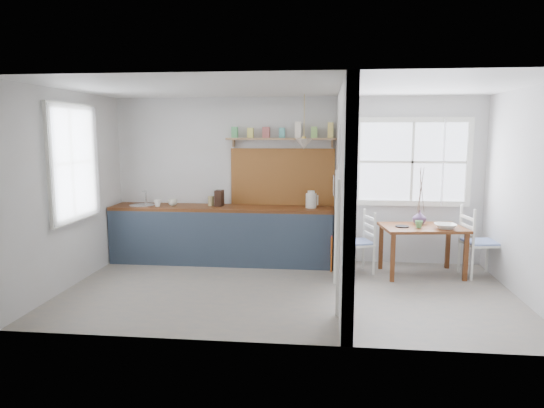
# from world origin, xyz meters

# --- Properties ---
(floor) EXTENTS (5.80, 3.20, 0.01)m
(floor) POSITION_xyz_m (0.00, 0.00, 0.00)
(floor) COLOR gray
(floor) RESTS_ON ground
(ceiling) EXTENTS (5.80, 3.20, 0.01)m
(ceiling) POSITION_xyz_m (0.00, 0.00, 2.60)
(ceiling) COLOR silver
(ceiling) RESTS_ON walls
(walls) EXTENTS (5.81, 3.21, 2.60)m
(walls) POSITION_xyz_m (0.00, 0.00, 1.30)
(walls) COLOR silver
(walls) RESTS_ON floor
(partition) EXTENTS (0.12, 3.20, 2.60)m
(partition) POSITION_xyz_m (0.70, 0.06, 1.45)
(partition) COLOR silver
(partition) RESTS_ON floor
(kitchen_window) EXTENTS (0.10, 1.16, 1.50)m
(kitchen_window) POSITION_xyz_m (-2.87, 0.00, 1.65)
(kitchen_window) COLOR white
(kitchen_window) RESTS_ON walls
(nook_window) EXTENTS (1.76, 0.10, 1.30)m
(nook_window) POSITION_xyz_m (1.80, 1.56, 1.60)
(nook_window) COLOR white
(nook_window) RESTS_ON walls
(counter) EXTENTS (3.50, 0.60, 0.90)m
(counter) POSITION_xyz_m (-1.13, 1.33, 0.46)
(counter) COLOR brown
(counter) RESTS_ON floor
(sink) EXTENTS (0.40, 0.40, 0.02)m
(sink) POSITION_xyz_m (-2.43, 1.30, 0.89)
(sink) COLOR silver
(sink) RESTS_ON counter
(backsplash) EXTENTS (1.65, 0.03, 0.90)m
(backsplash) POSITION_xyz_m (-0.20, 1.58, 1.35)
(backsplash) COLOR #9D5822
(backsplash) RESTS_ON walls
(shelf) EXTENTS (1.75, 0.20, 0.21)m
(shelf) POSITION_xyz_m (-0.20, 1.49, 2.00)
(shelf) COLOR #9E734D
(shelf) RESTS_ON walls
(pendant_lamp) EXTENTS (0.26, 0.26, 0.16)m
(pendant_lamp) POSITION_xyz_m (0.15, 1.15, 1.88)
(pendant_lamp) COLOR beige
(pendant_lamp) RESTS_ON ceiling
(utensil_rail) EXTENTS (0.02, 0.50, 0.02)m
(utensil_rail) POSITION_xyz_m (0.61, 0.90, 1.45)
(utensil_rail) COLOR silver
(utensil_rail) RESTS_ON partition
(dining_table) EXTENTS (1.24, 0.91, 0.71)m
(dining_table) POSITION_xyz_m (1.88, 0.95, 0.36)
(dining_table) COLOR brown
(dining_table) RESTS_ON floor
(chair_left) EXTENTS (0.53, 0.53, 0.91)m
(chair_left) POSITION_xyz_m (0.95, 0.97, 0.46)
(chair_left) COLOR silver
(chair_left) RESTS_ON floor
(chair_right) EXTENTS (0.52, 0.52, 1.01)m
(chair_right) POSITION_xyz_m (2.69, 0.96, 0.50)
(chair_right) COLOR silver
(chair_right) RESTS_ON floor
(kettle) EXTENTS (0.23, 0.19, 0.27)m
(kettle) POSITION_xyz_m (0.26, 1.31, 1.03)
(kettle) COLOR white
(kettle) RESTS_ON counter
(mug_a) EXTENTS (0.14, 0.14, 0.11)m
(mug_a) POSITION_xyz_m (-2.13, 1.19, 0.95)
(mug_a) COLOR white
(mug_a) RESTS_ON counter
(mug_b) EXTENTS (0.16, 0.16, 0.11)m
(mug_b) POSITION_xyz_m (-1.92, 1.29, 0.95)
(mug_b) COLOR beige
(mug_b) RESTS_ON counter
(knife_block) EXTENTS (0.13, 0.17, 0.25)m
(knife_block) POSITION_xyz_m (-1.18, 1.35, 1.03)
(knife_block) COLOR black
(knife_block) RESTS_ON counter
(jar) EXTENTS (0.12, 0.12, 0.15)m
(jar) POSITION_xyz_m (-1.32, 1.36, 0.98)
(jar) COLOR #9C8C58
(jar) RESTS_ON counter
(towel_magenta) EXTENTS (0.02, 0.03, 0.53)m
(towel_magenta) POSITION_xyz_m (0.58, 0.98, 0.28)
(towel_magenta) COLOR #D13A6C
(towel_magenta) RESTS_ON counter
(towel_orange) EXTENTS (0.02, 0.03, 0.56)m
(towel_orange) POSITION_xyz_m (0.58, 0.94, 0.25)
(towel_orange) COLOR #CD5B17
(towel_orange) RESTS_ON counter
(bowl) EXTENTS (0.30, 0.30, 0.07)m
(bowl) POSITION_xyz_m (2.15, 0.80, 0.75)
(bowl) COLOR white
(bowl) RESTS_ON dining_table
(table_cup) EXTENTS (0.13, 0.13, 0.10)m
(table_cup) POSITION_xyz_m (1.80, 0.83, 0.76)
(table_cup) COLOR #5EAA5C
(table_cup) RESTS_ON dining_table
(plate) EXTENTS (0.23, 0.23, 0.02)m
(plate) POSITION_xyz_m (1.57, 0.87, 0.72)
(plate) COLOR black
(plate) RESTS_ON dining_table
(vase) EXTENTS (0.25, 0.25, 0.20)m
(vase) POSITION_xyz_m (1.86, 1.13, 0.82)
(vase) COLOR #533860
(vase) RESTS_ON dining_table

